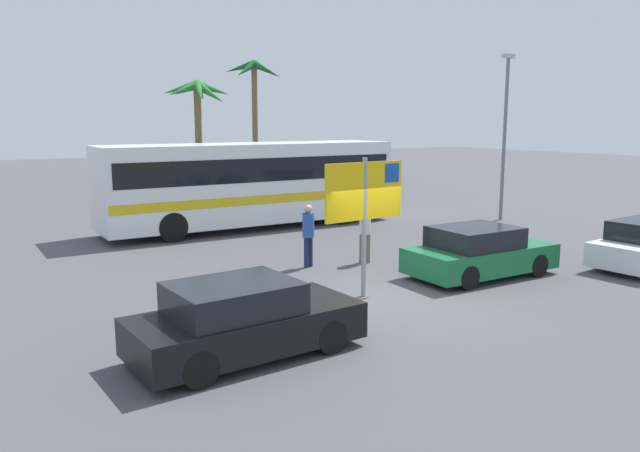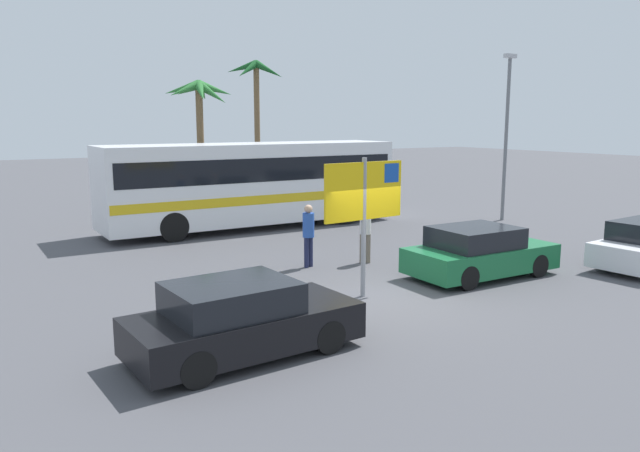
{
  "view_description": "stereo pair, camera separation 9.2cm",
  "coord_description": "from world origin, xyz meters",
  "px_view_note": "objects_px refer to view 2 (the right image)",
  "views": [
    {
      "loc": [
        -8.35,
        -10.57,
        4.01
      ],
      "look_at": [
        -0.09,
        2.8,
        1.3
      ],
      "focal_mm": 34.37,
      "sensor_mm": 36.0,
      "label": 1
    },
    {
      "loc": [
        -8.27,
        -10.62,
        4.01
      ],
      "look_at": [
        -0.09,
        2.8,
        1.3
      ],
      "focal_mm": 34.37,
      "sensor_mm": 36.0,
      "label": 2
    }
  ],
  "objects_px": {
    "pedestrian_near_sign": "(308,230)",
    "ferry_sign": "(366,196)",
    "bus_front_coach": "(252,181)",
    "pedestrian_by_bus": "(365,227)",
    "car_green": "(479,253)",
    "car_black": "(241,320)"
  },
  "relations": [
    {
      "from": "pedestrian_by_bus",
      "to": "car_black",
      "type": "bearing_deg",
      "value": 165.12
    },
    {
      "from": "pedestrian_near_sign",
      "to": "car_green",
      "type": "bearing_deg",
      "value": 25.52
    },
    {
      "from": "bus_front_coach",
      "to": "car_green",
      "type": "bearing_deg",
      "value": -79.48
    },
    {
      "from": "car_black",
      "to": "pedestrian_by_bus",
      "type": "xyz_separation_m",
      "value": [
        5.89,
        4.59,
        0.39
      ]
    },
    {
      "from": "bus_front_coach",
      "to": "ferry_sign",
      "type": "xyz_separation_m",
      "value": [
        -1.76,
        -9.76,
        0.54
      ]
    },
    {
      "from": "bus_front_coach",
      "to": "car_green",
      "type": "xyz_separation_m",
      "value": [
        1.83,
        -9.84,
        -1.15
      ]
    },
    {
      "from": "bus_front_coach",
      "to": "ferry_sign",
      "type": "distance_m",
      "value": 9.93
    },
    {
      "from": "car_green",
      "to": "pedestrian_by_bus",
      "type": "relative_size",
      "value": 2.29
    },
    {
      "from": "bus_front_coach",
      "to": "pedestrian_by_bus",
      "type": "height_order",
      "value": "bus_front_coach"
    },
    {
      "from": "car_green",
      "to": "car_black",
      "type": "bearing_deg",
      "value": -165.76
    },
    {
      "from": "ferry_sign",
      "to": "car_black",
      "type": "height_order",
      "value": "ferry_sign"
    },
    {
      "from": "car_green",
      "to": "pedestrian_by_bus",
      "type": "bearing_deg",
      "value": 121.02
    },
    {
      "from": "pedestrian_near_sign",
      "to": "bus_front_coach",
      "type": "bearing_deg",
      "value": 147.9
    },
    {
      "from": "pedestrian_near_sign",
      "to": "ferry_sign",
      "type": "bearing_deg",
      "value": -25.89
    },
    {
      "from": "bus_front_coach",
      "to": "pedestrian_near_sign",
      "type": "bearing_deg",
      "value": -102.18
    },
    {
      "from": "pedestrian_by_bus",
      "to": "car_green",
      "type": "bearing_deg",
      "value": -112.65
    },
    {
      "from": "car_green",
      "to": "pedestrian_near_sign",
      "type": "relative_size",
      "value": 2.29
    },
    {
      "from": "ferry_sign",
      "to": "car_green",
      "type": "relative_size",
      "value": 0.8
    },
    {
      "from": "ferry_sign",
      "to": "car_black",
      "type": "relative_size",
      "value": 0.79
    },
    {
      "from": "car_black",
      "to": "pedestrian_near_sign",
      "type": "relative_size",
      "value": 2.33
    },
    {
      "from": "bus_front_coach",
      "to": "ferry_sign",
      "type": "bearing_deg",
      "value": -100.21
    },
    {
      "from": "bus_front_coach",
      "to": "pedestrian_by_bus",
      "type": "xyz_separation_m",
      "value": [
        0.2,
        -7.04,
        -0.75
      ]
    }
  ]
}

